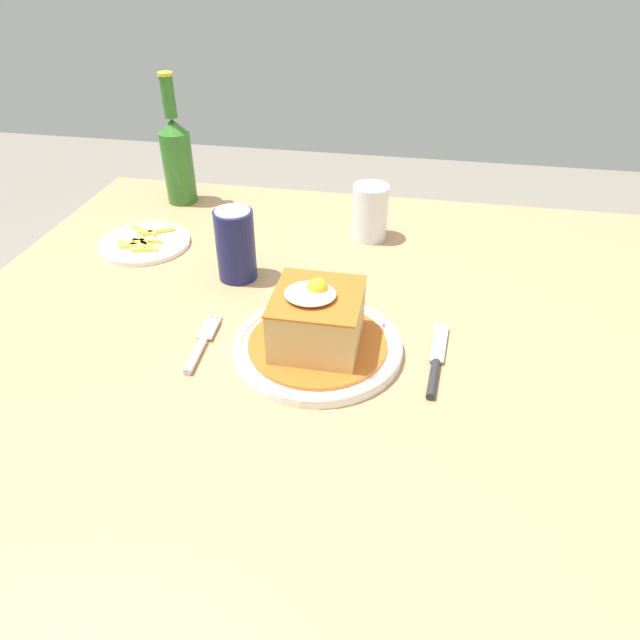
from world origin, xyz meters
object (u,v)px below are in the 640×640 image
at_px(fork, 200,347).
at_px(knife, 435,368).
at_px(main_plate, 317,346).
at_px(beer_bottle_green, 177,156).
at_px(soda_can, 236,245).
at_px(side_plate_fries, 145,243).
at_px(drinking_glass, 370,216).

distance_m(fork, knife, 0.33).
bearing_deg(main_plate, beer_bottle_green, 129.62).
height_order(main_plate, soda_can, soda_can).
xyz_separation_m(fork, side_plate_fries, (-0.22, 0.29, -0.00)).
bearing_deg(soda_can, beer_bottle_green, 126.56).
relative_size(soda_can, drinking_glass, 1.18).
bearing_deg(main_plate, side_plate_fries, 146.01).
distance_m(soda_can, drinking_glass, 0.28).
bearing_deg(drinking_glass, fork, -116.38).
bearing_deg(beer_bottle_green, knife, -41.16).
distance_m(soda_can, beer_bottle_green, 0.36).
distance_m(fork, side_plate_fries, 0.36).
relative_size(soda_can, side_plate_fries, 0.73).
height_order(drinking_glass, side_plate_fries, drinking_glass).
height_order(soda_can, side_plate_fries, soda_can).
bearing_deg(drinking_glass, main_plate, -94.88).
xyz_separation_m(main_plate, knife, (0.17, -0.02, -0.00)).
distance_m(fork, beer_bottle_green, 0.56).
bearing_deg(main_plate, soda_can, 134.06).
bearing_deg(beer_bottle_green, fork, -65.95).
relative_size(fork, knife, 0.85).
bearing_deg(knife, fork, -177.72).
xyz_separation_m(knife, side_plate_fries, (-0.55, 0.27, -0.00)).
distance_m(knife, side_plate_fries, 0.62).
xyz_separation_m(fork, drinking_glass, (0.20, 0.40, 0.04)).
bearing_deg(fork, knife, 2.28).
bearing_deg(fork, side_plate_fries, 126.99).
xyz_separation_m(fork, soda_can, (-0.01, 0.21, 0.06)).
relative_size(knife, drinking_glass, 1.58).
bearing_deg(main_plate, drinking_glass, 85.12).
xyz_separation_m(fork, beer_bottle_green, (-0.22, 0.50, 0.09)).
relative_size(main_plate, knife, 1.47).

